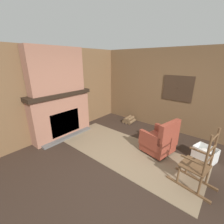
% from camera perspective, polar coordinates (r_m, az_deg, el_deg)
% --- Properties ---
extents(ground_plane, '(14.00, 14.00, 0.00)m').
position_cam_1_polar(ground_plane, '(3.57, 4.73, -20.15)').
color(ground_plane, '#2D2119').
extents(wood_panel_wall_left, '(0.06, 5.68, 2.63)m').
position_cam_1_polar(wood_panel_wall_left, '(4.81, -20.81, 6.64)').
color(wood_panel_wall_left, brown).
rests_on(wood_panel_wall_left, ground).
extents(wood_panel_wall_back, '(5.68, 0.09, 2.63)m').
position_cam_1_polar(wood_panel_wall_back, '(5.18, 22.01, 7.36)').
color(wood_panel_wall_back, brown).
rests_on(wood_panel_wall_back, ground).
extents(fireplace_hearth, '(0.58, 1.92, 1.38)m').
position_cam_1_polar(fireplace_hearth, '(4.78, -18.56, -1.09)').
color(fireplace_hearth, '#93604C').
rests_on(fireplace_hearth, ground).
extents(chimney_breast, '(0.33, 1.60, 1.24)m').
position_cam_1_polar(chimney_breast, '(4.53, -20.44, 14.69)').
color(chimney_breast, '#93604C').
rests_on(chimney_breast, fireplace_hearth).
extents(area_rug, '(3.78, 1.54, 0.01)m').
position_cam_1_polar(area_rug, '(4.08, 4.70, -14.38)').
color(area_rug, '#7A664C').
rests_on(area_rug, ground).
extents(armchair, '(0.81, 0.83, 0.93)m').
position_cam_1_polar(armchair, '(4.00, 17.65, -10.46)').
color(armchair, brown).
rests_on(armchair, ground).
extents(rocking_chair, '(0.85, 0.53, 1.20)m').
position_cam_1_polar(rocking_chair, '(3.29, 29.62, -17.96)').
color(rocking_chair, brown).
rests_on(rocking_chair, ground).
extents(firewood_stack, '(0.40, 0.44, 0.23)m').
position_cam_1_polar(firewood_stack, '(5.75, 6.51, -2.96)').
color(firewood_stack, brown).
rests_on(firewood_stack, ground).
extents(laundry_basket, '(0.55, 0.48, 0.34)m').
position_cam_1_polar(laundry_basket, '(4.25, 31.88, -13.41)').
color(laundry_basket, white).
rests_on(laundry_basket, ground).
extents(oil_lamp_vase, '(0.10, 0.10, 0.25)m').
position_cam_1_polar(oil_lamp_vase, '(4.51, -22.68, 7.56)').
color(oil_lamp_vase, '#47708E').
rests_on(oil_lamp_vase, fireplace_hearth).
extents(storage_case, '(0.15, 0.24, 0.11)m').
position_cam_1_polar(storage_case, '(4.72, -18.15, 8.13)').
color(storage_case, gray).
rests_on(storage_case, fireplace_hearth).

